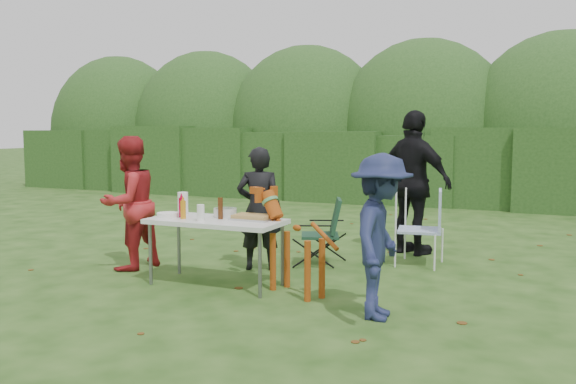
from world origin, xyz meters
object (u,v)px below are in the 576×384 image
at_px(folding_table, 216,224).
at_px(beer_bottle, 220,208).
at_px(camping_chair, 320,231).
at_px(mustard_bottle, 183,210).
at_px(person_red_jacket, 129,203).
at_px(person_black_puffy, 414,183).
at_px(lawn_chair, 420,227).
at_px(dog, 297,244).
at_px(ketchup_bottle, 182,208).
at_px(child, 381,237).
at_px(paper_towel_roll, 183,203).
at_px(person_cook, 259,209).

xyz_separation_m(folding_table, beer_bottle, (0.05, 0.02, 0.17)).
bearing_deg(camping_chair, mustard_bottle, 33.98).
bearing_deg(person_red_jacket, person_black_puffy, 138.27).
distance_m(person_black_puffy, camping_chair, 1.58).
bearing_deg(lawn_chair, mustard_bottle, 33.16).
xyz_separation_m(person_black_puffy, mustard_bottle, (-1.97, -2.68, -0.15)).
xyz_separation_m(dog, ketchup_bottle, (-1.39, -0.05, 0.32)).
height_order(person_red_jacket, ketchup_bottle, person_red_jacket).
xyz_separation_m(person_black_puffy, ketchup_bottle, (-2.06, -2.59, -0.14)).
bearing_deg(person_black_puffy, person_red_jacket, 61.05).
relative_size(mustard_bottle, beer_bottle, 0.83).
bearing_deg(camping_chair, child, 103.01).
distance_m(child, lawn_chair, 2.36).
bearing_deg(lawn_chair, folding_table, 36.17).
height_order(child, lawn_chair, child).
xyz_separation_m(child, paper_towel_roll, (-2.52, 0.59, 0.11)).
xyz_separation_m(person_cook, person_black_puffy, (1.53, 1.69, 0.24)).
distance_m(person_red_jacket, beer_bottle, 1.44).
bearing_deg(person_red_jacket, mustard_bottle, 80.85).
height_order(folding_table, dog, dog).
height_order(folding_table, person_black_puffy, person_black_puffy).
bearing_deg(beer_bottle, person_red_jacket, 170.81).
height_order(person_red_jacket, lawn_chair, person_red_jacket).
distance_m(lawn_chair, mustard_bottle, 3.02).
bearing_deg(folding_table, beer_bottle, 24.60).
bearing_deg(dog, person_black_puffy, -78.11).
distance_m(ketchup_bottle, paper_towel_roll, 0.23).
xyz_separation_m(person_cook, beer_bottle, (-0.05, -0.85, 0.10)).
xyz_separation_m(lawn_chair, ketchup_bottle, (-2.28, -1.95, 0.36)).
bearing_deg(beer_bottle, dog, -0.21).
height_order(mustard_bottle, ketchup_bottle, ketchup_bottle).
bearing_deg(folding_table, person_cook, 83.36).
bearing_deg(paper_towel_roll, camping_chair, 45.28).
distance_m(person_black_puffy, mustard_bottle, 3.33).
bearing_deg(folding_table, person_black_puffy, 57.43).
relative_size(ketchup_bottle, paper_towel_roll, 0.85).
height_order(person_cook, child, same).
bearing_deg(person_cook, child, 125.15).
distance_m(person_black_puffy, beer_bottle, 2.99).
bearing_deg(mustard_bottle, dog, 6.28).
xyz_separation_m(camping_chair, ketchup_bottle, (-1.12, -1.44, 0.42)).
relative_size(folding_table, dog, 1.33).
bearing_deg(camping_chair, folding_table, 41.74).
xyz_separation_m(mustard_bottle, beer_bottle, (0.39, 0.15, 0.02)).
xyz_separation_m(person_red_jacket, beer_bottle, (1.42, -0.23, 0.04)).
bearing_deg(person_cook, beer_bottle, 65.98).
bearing_deg(lawn_chair, child, 83.18).
relative_size(person_black_puffy, child, 1.31).
bearing_deg(paper_towel_roll, beer_bottle, -13.87).
bearing_deg(dog, mustard_bottle, 32.92).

